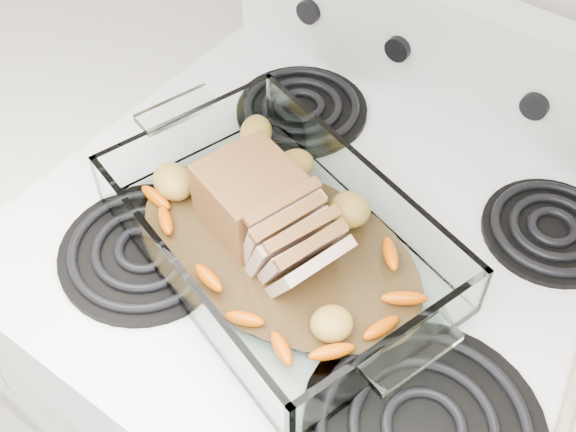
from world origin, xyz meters
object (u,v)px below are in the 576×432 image
Objects in this scene: electric_range at (334,408)px; baking_dish at (278,242)px; pork_roast at (258,215)px; counter_left at (67,234)px.

baking_dish is at bearing -130.30° from electric_range.
pork_roast is at bearing -141.20° from electric_range.
baking_dish is (-0.06, -0.07, 0.48)m from electric_range.
electric_range is at bearing 0.10° from counter_left.
baking_dish reaches higher than counter_left.
pork_roast is (-0.03, -0.00, 0.03)m from baking_dish.
electric_range is 0.49m from baking_dish.
baking_dish is at bearing -6.50° from counter_left.
electric_range reaches higher than counter_left.
counter_left is 0.79m from baking_dish.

